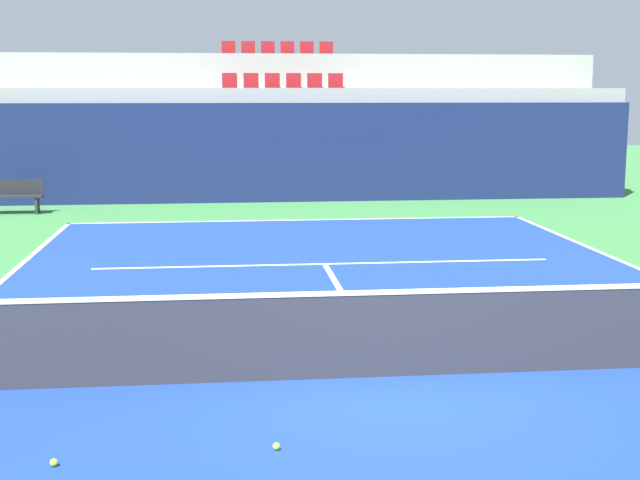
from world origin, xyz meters
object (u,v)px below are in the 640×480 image
Objects in this scene: player_bench at (13,194)px; tennis_ball_0 at (54,463)px; tennis_net at (392,332)px; tennis_ball_1 at (276,446)px.

tennis_ball_0 is (3.91, -15.98, -0.46)m from player_bench.
tennis_net is 15.68m from player_bench.
tennis_net is 167.88× the size of tennis_ball_1.
player_bench is (-7.14, 13.96, -0.00)m from tennis_net.
tennis_ball_0 is at bearing -76.25° from player_bench.
tennis_ball_1 is (1.86, 0.14, 0.00)m from tennis_ball_0.
player_bench reaches higher than tennis_ball_1.
tennis_net is at bearing 31.92° from tennis_ball_0.
player_bench is at bearing 103.75° from tennis_ball_0.
tennis_net is at bearing 53.82° from tennis_ball_1.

